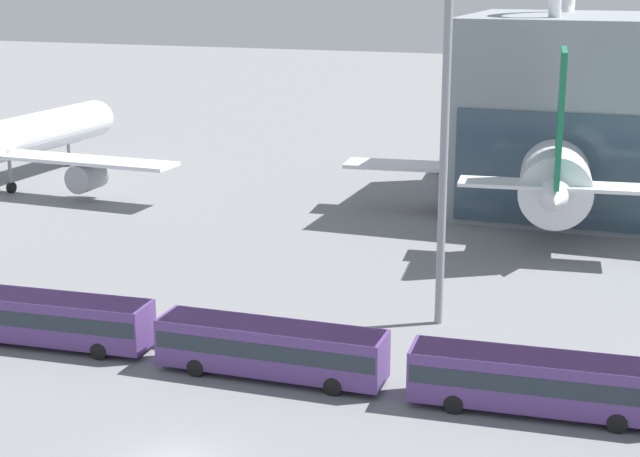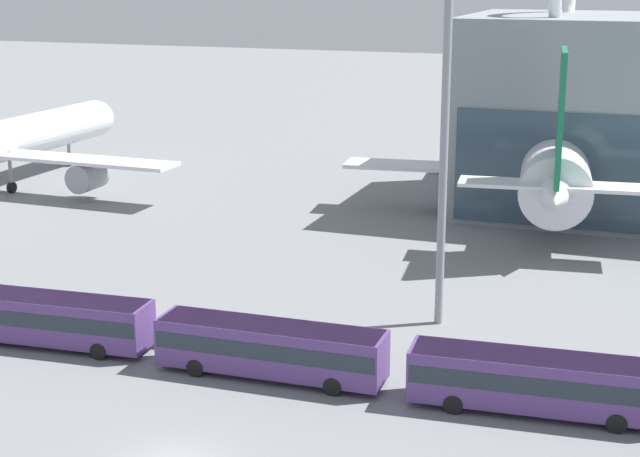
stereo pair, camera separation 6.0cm
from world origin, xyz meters
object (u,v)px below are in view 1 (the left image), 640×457
at_px(airliner_at_gate_far, 555,158).
at_px(floodlight_mast, 447,71).
at_px(shuttle_bus_2, 48,316).
at_px(shuttle_bus_4, 537,379).
at_px(shuttle_bus_3, 271,346).

distance_m(airliner_at_gate_far, floodlight_mast, 32.94).
xyz_separation_m(airliner_at_gate_far, floodlight_mast, (-3.30, -30.99, 10.66)).
bearing_deg(floodlight_mast, shuttle_bus_2, -151.29).
height_order(shuttle_bus_2, shuttle_bus_4, same).
bearing_deg(shuttle_bus_3, floodlight_mast, 57.95).
height_order(shuttle_bus_3, floodlight_mast, floodlight_mast).
distance_m(shuttle_bus_3, floodlight_mast, 19.35).
xyz_separation_m(airliner_at_gate_far, shuttle_bus_2, (-24.33, -42.51, -3.44)).
xyz_separation_m(shuttle_bus_2, shuttle_bus_3, (14.28, 0.12, 0.00)).
bearing_deg(shuttle_bus_4, airliner_at_gate_far, 91.53).
bearing_deg(shuttle_bus_2, floodlight_mast, 24.51).
bearing_deg(shuttle_bus_2, airliner_at_gate_far, 56.02).
relative_size(shuttle_bus_3, shuttle_bus_4, 0.99).
bearing_deg(shuttle_bus_2, shuttle_bus_4, -3.18).
xyz_separation_m(airliner_at_gate_far, shuttle_bus_3, (-10.04, -42.40, -3.44)).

